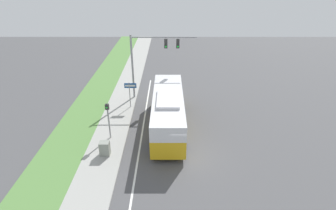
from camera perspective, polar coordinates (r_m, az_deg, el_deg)
name	(u,v)px	position (r m, az deg, el deg)	size (l,w,h in m)	color
ground_plane	(187,154)	(19.99, 4.22, -10.52)	(80.00, 80.00, 0.00)	#4C4C4F
sidewalk	(105,153)	(20.48, -13.63, -10.10)	(2.80, 80.00, 0.12)	#9E9E99
grass_verge	(62,153)	(21.46, -22.08, -9.65)	(3.60, 80.00, 0.10)	#568442
lane_divider_near	(139,154)	(20.06, -6.26, -10.47)	(0.14, 30.00, 0.01)	silver
bus	(169,109)	(22.21, 0.13, -0.90)	(2.71, 10.04, 3.24)	gold
signal_gantry	(152,54)	(26.74, -3.59, 11.00)	(6.54, 0.41, 6.76)	#939399
pedestrian_signal	(109,116)	(20.98, -12.78, -2.28)	(0.28, 0.34, 3.14)	#939399
street_sign	(131,90)	(25.72, -8.12, 3.17)	(1.17, 0.08, 2.70)	#939399
utility_cabinet	(105,148)	(19.90, -13.48, -9.14)	(0.72, 0.58, 1.09)	gray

